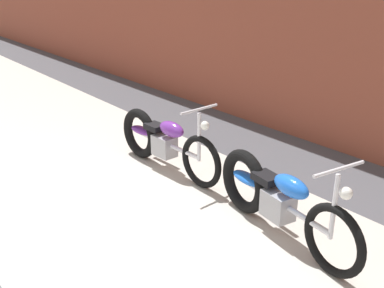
% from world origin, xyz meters
% --- Properties ---
extents(sidewalk_slab, '(36.00, 3.50, 0.01)m').
position_xyz_m(sidewalk_slab, '(0.00, 1.75, 0.00)').
color(sidewalk_slab, '#B2ADA3').
rests_on(sidewalk_slab, ground).
extents(motorcycle_purple, '(2.01, 0.58, 1.03)m').
position_xyz_m(motorcycle_purple, '(-0.78, 2.52, 0.40)').
color(motorcycle_purple, black).
rests_on(motorcycle_purple, ground).
extents(motorcycle_blue, '(2.00, 0.64, 1.03)m').
position_xyz_m(motorcycle_blue, '(1.27, 2.49, 0.40)').
color(motorcycle_blue, black).
rests_on(motorcycle_blue, ground).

